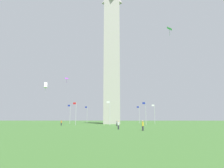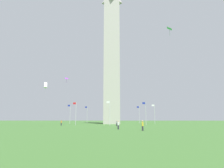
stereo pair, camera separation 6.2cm
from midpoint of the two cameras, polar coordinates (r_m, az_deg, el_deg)
The scene contains 17 objects.
ground_plane at distance 80.23m, azimuth 0.02°, elevation -11.17°, with size 260.00×260.00×0.00m, color #3D6B2D.
obelisk_monument at distance 84.60m, azimuth 0.02°, elevation 8.89°, with size 6.39×6.39×58.06m.
flagpole_n at distance 82.60m, azimuth -11.71°, elevation -8.02°, with size 1.12×0.14×7.62m.
flagpole_ne at distance 70.08m, azimuth -10.14°, elevation -7.81°, with size 1.12×0.14×7.62m.
flagpole_e at distance 63.67m, azimuth -0.65°, elevation -7.79°, with size 1.12×0.14×7.62m.
flagpole_se at distance 68.96m, azimuth 9.44°, elevation -7.80°, with size 1.12×0.14×7.62m.
flagpole_s at distance 81.25m, azimuth 11.86°, elevation -7.99°, with size 1.12×0.14×7.62m.
flagpole_sw at distance 92.27m, azimuth 7.66°, elevation -8.29°, with size 1.12×0.14×7.62m.
flagpole_w at distance 96.80m, azimuth 0.39°, elevation -8.43°, with size 1.12×0.14×7.62m.
flagpole_nw at distance 93.11m, azimuth -7.02°, elevation -8.31°, with size 1.12×0.14×7.62m.
person_gray_shirt at distance 57.41m, azimuth 1.36°, elevation -10.95°, with size 0.32×0.32×1.66m.
person_white_shirt at distance 40.42m, azimuth 1.81°, elevation -11.49°, with size 0.32×0.32×1.64m.
person_orange_shirt at distance 64.38m, azimuth -14.04°, elevation -10.55°, with size 0.32×0.32×1.61m.
person_yellow_shirt at distance 36.55m, azimuth 8.65°, elevation -11.49°, with size 0.32×0.32×1.76m.
kite_green_diamond at distance 64.40m, azimuth 15.86°, elevation 14.71°, with size 1.78×1.93×2.65m.
kite_purple_diamond at distance 73.01m, azimuth -12.62°, elevation 1.49°, with size 1.47×1.42×1.89m.
kite_white_box at distance 54.59m, azimuth -18.14°, elevation -0.33°, with size 1.07×1.26×2.74m.
Camera 2 is at (-3.29, 80.14, 2.10)m, focal length 32.52 mm.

